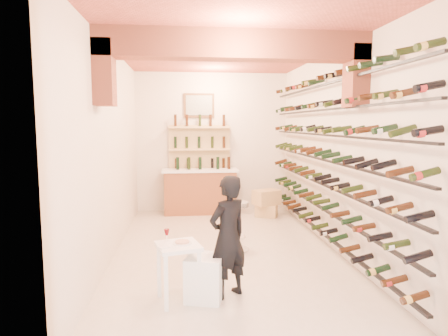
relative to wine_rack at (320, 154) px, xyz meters
name	(u,v)px	position (x,y,z in m)	size (l,w,h in m)	color
ground	(226,250)	(-1.53, 0.00, -1.55)	(6.00, 6.00, 0.00)	beige
room_shell	(228,109)	(-1.53, -0.26, 0.70)	(3.52, 6.02, 3.21)	beige
wine_rack	(320,154)	(0.00, 0.00, 0.00)	(0.32, 5.70, 2.56)	black
back_counter	(200,190)	(-1.83, 2.65, -1.02)	(1.70, 0.62, 1.29)	brown
back_shelving	(200,161)	(-1.83, 2.89, -0.38)	(1.40, 0.31, 2.73)	tan
tasting_table	(178,254)	(-2.27, -1.74, -1.00)	(0.57, 0.57, 0.81)	white
white_stool	(205,278)	(-1.97, -1.72, -1.29)	(0.41, 0.41, 0.51)	white
person	(228,237)	(-1.69, -1.67, -0.83)	(0.53, 0.35, 1.44)	black
chrome_barstool	(236,223)	(-1.37, -0.04, -1.09)	(0.41, 0.41, 0.79)	silver
crate_lower	(266,210)	(-0.40, 2.15, -1.41)	(0.46, 0.32, 0.27)	tan
crate_upper	(266,197)	(-0.40, 2.15, -1.12)	(0.54, 0.37, 0.32)	tan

